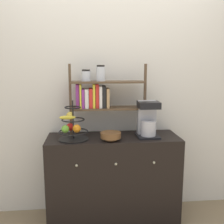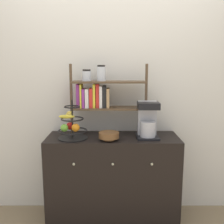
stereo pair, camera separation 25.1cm
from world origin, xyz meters
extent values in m
cube|color=silver|center=(0.00, 0.49, 1.30)|extent=(7.00, 0.05, 2.60)
cube|color=black|center=(0.00, 0.22, 0.44)|extent=(1.28, 0.45, 0.87)
sphere|color=#B2AD8C|center=(-0.35, -0.01, 0.68)|extent=(0.02, 0.02, 0.02)
sphere|color=#B2AD8C|center=(0.00, -0.01, 0.68)|extent=(0.02, 0.02, 0.02)
sphere|color=#B2AD8C|center=(0.35, -0.01, 0.68)|extent=(0.02, 0.02, 0.02)
cube|color=black|center=(0.33, 0.19, 0.88)|extent=(0.21, 0.23, 0.02)
cube|color=#B7B7BC|center=(0.33, 0.26, 1.06)|extent=(0.18, 0.09, 0.33)
cylinder|color=#B7B7BC|center=(0.33, 0.17, 0.96)|extent=(0.15, 0.15, 0.15)
cube|color=black|center=(0.33, 0.18, 1.19)|extent=(0.20, 0.19, 0.06)
cylinder|color=black|center=(-0.38, 0.16, 0.88)|extent=(0.28, 0.28, 0.01)
cylinder|color=black|center=(-0.38, 0.16, 1.06)|extent=(0.01, 0.01, 0.36)
torus|color=black|center=(-0.38, 0.16, 0.95)|extent=(0.28, 0.28, 0.01)
torus|color=black|center=(-0.38, 0.16, 1.06)|extent=(0.21, 0.21, 0.01)
torus|color=black|center=(-0.38, 0.16, 1.18)|extent=(0.15, 0.15, 0.01)
sphere|color=red|center=(-0.41, 0.21, 0.98)|extent=(0.07, 0.07, 0.07)
sphere|color=#6BAD33|center=(-0.45, 0.13, 0.98)|extent=(0.07, 0.07, 0.07)
sphere|color=orange|center=(-0.35, 0.13, 0.99)|extent=(0.08, 0.08, 0.08)
ellipsoid|color=yellow|center=(-0.43, 0.16, 1.09)|extent=(0.15, 0.04, 0.04)
sphere|color=gold|center=(-0.41, 0.19, 1.10)|extent=(0.07, 0.07, 0.07)
cylinder|color=brown|center=(-0.04, 0.11, 0.88)|extent=(0.10, 0.10, 0.02)
cylinder|color=brown|center=(-0.04, 0.11, 0.92)|extent=(0.19, 0.19, 0.05)
cube|color=brown|center=(-0.41, 0.32, 1.22)|extent=(0.02, 0.02, 0.70)
cube|color=brown|center=(0.33, 0.32, 1.22)|extent=(0.02, 0.02, 0.70)
cube|color=brown|center=(-0.04, 0.32, 1.14)|extent=(0.72, 0.20, 0.02)
cube|color=brown|center=(-0.04, 0.32, 1.40)|extent=(0.72, 0.20, 0.02)
cube|color=#8C338C|center=(-0.34, 0.32, 1.26)|extent=(0.03, 0.12, 0.23)
cube|color=yellow|center=(-0.31, 0.32, 1.26)|extent=(0.02, 0.16, 0.23)
cube|color=#8C338C|center=(-0.29, 0.32, 1.24)|extent=(0.03, 0.16, 0.18)
cube|color=white|center=(-0.25, 0.32, 1.24)|extent=(0.03, 0.16, 0.19)
cube|color=red|center=(-0.21, 0.32, 1.24)|extent=(0.03, 0.14, 0.19)
cube|color=yellow|center=(-0.18, 0.32, 1.26)|extent=(0.02, 0.15, 0.23)
cube|color=red|center=(-0.15, 0.32, 1.26)|extent=(0.03, 0.12, 0.23)
cube|color=white|center=(-0.12, 0.32, 1.25)|extent=(0.03, 0.14, 0.21)
cube|color=black|center=(-0.08, 0.32, 1.26)|extent=(0.03, 0.14, 0.21)
cube|color=tan|center=(-0.05, 0.32, 1.24)|extent=(0.03, 0.16, 0.19)
cylinder|color=silver|center=(-0.25, 0.32, 1.46)|extent=(0.09, 0.09, 0.10)
cylinder|color=black|center=(-0.25, 0.32, 1.51)|extent=(0.08, 0.08, 0.02)
cylinder|color=silver|center=(-0.11, 0.32, 1.48)|extent=(0.09, 0.09, 0.14)
cylinder|color=black|center=(-0.11, 0.32, 1.55)|extent=(0.08, 0.08, 0.02)
camera|label=1|loc=(-0.26, -2.23, 1.57)|focal=42.00mm
camera|label=2|loc=(-0.01, -2.25, 1.57)|focal=42.00mm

